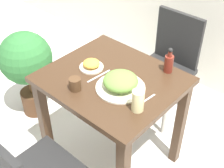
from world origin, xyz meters
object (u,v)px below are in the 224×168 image
drink_cup (75,84)px  sauce_bottle (169,63)px  juice_glass (138,101)px  chair_far (168,61)px  side_plate (91,65)px  potted_plant_left (26,63)px  food_plate (121,82)px

drink_cup → sauce_bottle: sauce_bottle is taller
drink_cup → juice_glass: 0.40m
chair_far → juice_glass: size_ratio=6.96×
side_plate → sauce_bottle: (0.39, 0.30, 0.04)m
side_plate → juice_glass: juice_glass is taller
side_plate → chair_far: bearing=80.4°
chair_far → potted_plant_left: size_ratio=1.14×
drink_cup → potted_plant_left: (-0.78, 0.16, -0.29)m
food_plate → potted_plant_left: food_plate is taller
juice_glass → drink_cup: bearing=-164.6°
side_plate → potted_plant_left: bearing=-175.7°
juice_glass → sauce_bottle: sauce_bottle is taller
side_plate → drink_cup: drink_cup is taller
food_plate → drink_cup: size_ratio=3.85×
chair_far → food_plate: (0.15, -0.78, 0.31)m
food_plate → sauce_bottle: (0.11, 0.33, 0.02)m
chair_far → sauce_bottle: sauce_bottle is taller
sauce_bottle → potted_plant_left: sauce_bottle is taller
side_plate → juice_glass: 0.48m
potted_plant_left → food_plate: bearing=1.1°
drink_cup → juice_glass: size_ratio=0.60×
sauce_bottle → juice_glass: bearing=-79.4°
potted_plant_left → juice_glass: bearing=-2.9°
side_plate → sauce_bottle: bearing=37.8°
juice_glass → sauce_bottle: (-0.08, 0.41, 0.00)m
juice_glass → food_plate: bearing=157.7°
chair_far → side_plate: chair_far is taller
chair_far → sauce_bottle: bearing=-60.0°
side_plate → sauce_bottle: 0.49m
chair_far → juice_glass: 0.98m
drink_cup → juice_glass: bearing=15.4°
side_plate → juice_glass: size_ratio=1.21×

